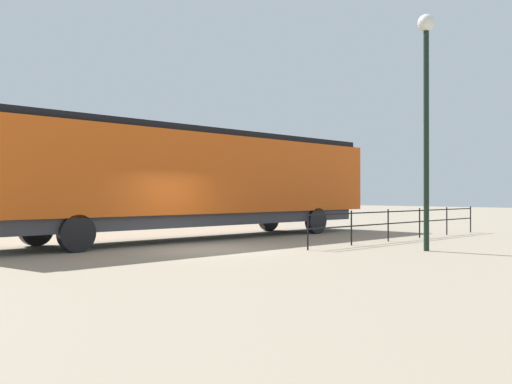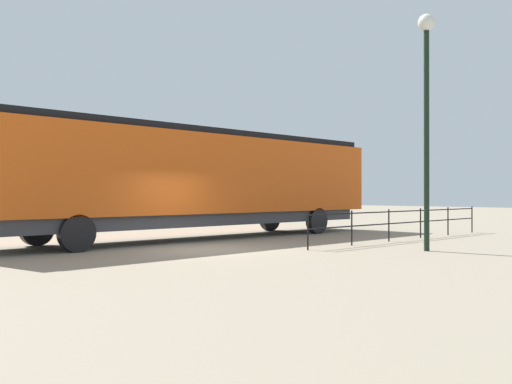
{
  "view_description": "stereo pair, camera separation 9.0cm",
  "coord_description": "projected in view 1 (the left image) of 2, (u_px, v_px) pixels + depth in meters",
  "views": [
    {
      "loc": [
        13.17,
        -10.85,
        1.69
      ],
      "look_at": [
        1.28,
        0.86,
        1.75
      ],
      "focal_mm": 39.18,
      "sensor_mm": 36.0,
      "label": 1
    },
    {
      "loc": [
        13.23,
        -10.79,
        1.69
      ],
      "look_at": [
        1.28,
        0.86,
        1.75
      ],
      "focal_mm": 39.18,
      "sensor_mm": 36.0,
      "label": 2
    }
  ],
  "objects": [
    {
      "name": "lamp_post",
      "position": [
        426.0,
        89.0,
        16.59
      ],
      "size": [
        0.51,
        0.51,
        7.05
      ],
      "color": "black",
      "rests_on": "ground_plane"
    },
    {
      "name": "ground_plane",
      "position": [
        206.0,
        250.0,
        16.99
      ],
      "size": [
        120.0,
        120.0,
        0.0
      ],
      "primitive_type": "plane",
      "color": "gray"
    },
    {
      "name": "platform_fence",
      "position": [
        404.0,
        219.0,
        20.7
      ],
      "size": [
        0.05,
        11.15,
        1.15
      ],
      "color": "black",
      "rests_on": "ground_plane"
    },
    {
      "name": "locomotive",
      "position": [
        204.0,
        178.0,
        21.32
      ],
      "size": [
        3.1,
        17.03,
        4.08
      ],
      "color": "#D15114",
      "rests_on": "ground_plane"
    }
  ]
}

